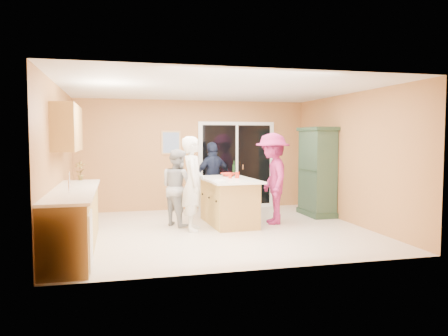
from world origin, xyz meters
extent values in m
plane|color=beige|center=(0.00, 0.00, 0.00)|extent=(5.50, 5.50, 0.00)
cube|color=silver|center=(0.00, 0.00, 2.60)|extent=(5.50, 5.00, 0.10)
cube|color=tan|center=(0.00, 2.50, 1.30)|extent=(5.50, 0.10, 2.60)
cube|color=tan|center=(0.00, -2.50, 1.30)|extent=(5.50, 0.10, 2.60)
cube|color=tan|center=(-2.75, 0.00, 1.30)|extent=(0.10, 5.00, 2.60)
cube|color=tan|center=(2.75, 0.00, 1.30)|extent=(0.10, 5.00, 2.60)
cube|color=tan|center=(-2.45, -0.90, 0.45)|extent=(0.60, 3.00, 0.90)
cube|color=silver|center=(-2.44, -2.00, 0.40)|extent=(0.62, 0.60, 0.72)
cube|color=white|center=(-2.44, -0.90, 0.92)|extent=(0.65, 3.05, 0.04)
cylinder|color=silver|center=(-2.45, -1.40, 1.09)|extent=(0.02, 0.02, 0.30)
cube|color=tan|center=(-2.58, -0.20, 1.88)|extent=(0.35, 1.60, 0.75)
cube|color=white|center=(1.05, 2.47, 1.05)|extent=(1.90, 0.05, 2.10)
cube|color=black|center=(1.05, 2.46, 1.05)|extent=(1.70, 0.03, 1.94)
cube|color=white|center=(1.05, 2.45, 1.05)|extent=(0.06, 0.04, 1.94)
cube|color=silver|center=(1.20, 2.44, 1.00)|extent=(0.02, 0.03, 0.12)
cube|color=tan|center=(-0.55, 2.48, 1.60)|extent=(0.46, 0.03, 0.56)
cube|color=#496698|center=(-0.55, 2.47, 1.60)|extent=(0.38, 0.02, 0.48)
cube|color=tan|center=(0.35, 0.53, 0.43)|extent=(0.86, 1.56, 0.87)
cube|color=white|center=(0.35, 0.53, 0.89)|extent=(1.01, 1.77, 0.04)
cube|color=black|center=(0.35, 0.53, 0.05)|extent=(0.77, 1.48, 0.10)
cube|color=#233826|center=(2.49, 1.00, 0.06)|extent=(0.54, 1.02, 0.12)
cube|color=#2F4733|center=(2.49, 1.00, 0.96)|extent=(0.48, 0.96, 1.81)
cube|color=#233826|center=(2.49, 1.00, 1.91)|extent=(0.56, 1.06, 0.08)
imported|color=white|center=(-0.44, 0.11, 0.87)|extent=(0.52, 0.70, 1.74)
imported|color=#A9A8AB|center=(-0.65, 0.64, 0.75)|extent=(0.86, 0.92, 1.50)
imported|color=#161D32|center=(0.32, 1.85, 0.81)|extent=(1.03, 0.70, 1.62)
imported|color=#95205F|center=(1.21, 0.37, 0.91)|extent=(0.87, 1.27, 1.81)
imported|color=#B42514|center=(0.46, 1.03, 0.94)|extent=(0.34, 0.34, 0.07)
imported|color=#A72310|center=(-2.45, 0.52, 1.12)|extent=(0.20, 0.15, 0.35)
cylinder|color=#B42514|center=(0.39, 0.58, 0.96)|extent=(0.08, 0.08, 0.10)
cylinder|color=#B42514|center=(0.54, 0.57, 0.97)|extent=(0.10, 0.10, 0.12)
cylinder|color=black|center=(0.64, 1.18, 1.02)|extent=(0.07, 0.07, 0.23)
cylinder|color=black|center=(0.64, 1.18, 1.18)|extent=(0.03, 0.03, 0.09)
cylinder|color=white|center=(0.12, 0.32, 0.92)|extent=(0.28, 0.28, 0.02)
camera|label=1|loc=(-1.80, -7.80, 1.72)|focal=35.00mm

